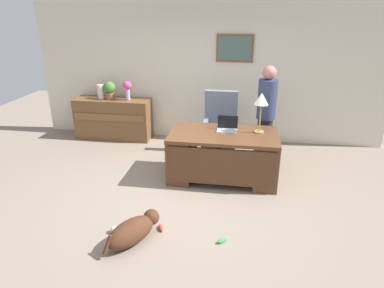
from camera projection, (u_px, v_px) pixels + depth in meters
ground_plane at (184, 199)px, 5.01m from camera, size 12.00×12.00×0.00m
back_wall at (207, 73)px, 6.88m from camera, size 7.00×0.16×2.70m
desk at (223, 155)px, 5.47m from camera, size 1.69×0.95×0.77m
credenza at (113, 119)px, 7.19m from camera, size 1.56×0.50×0.84m
armchair at (220, 129)px, 6.32m from camera, size 0.60×0.59×1.19m
person_standing at (266, 115)px, 5.85m from camera, size 0.32×0.32×1.72m
dog_lying at (133, 230)px, 4.06m from camera, size 0.60×0.74×0.30m
laptop at (227, 127)px, 5.47m from camera, size 0.32×0.22×0.22m
desk_lamp at (261, 101)px, 5.20m from camera, size 0.22×0.22×0.63m
vase_with_flowers at (127, 88)px, 6.90m from camera, size 0.17×0.17×0.38m
vase_empty at (101, 92)px, 7.02m from camera, size 0.13×0.13×0.29m
potted_plant at (110, 90)px, 6.97m from camera, size 0.24×0.24×0.36m
dog_toy_ball at (114, 230)px, 4.25m from camera, size 0.09×0.09×0.09m
dog_toy_bone at (222, 240)px, 4.09m from camera, size 0.13×0.14×0.05m
dog_toy_plush at (161, 228)px, 4.32m from camera, size 0.11×0.15×0.05m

